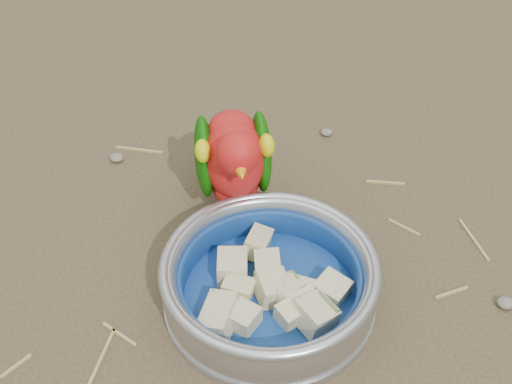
% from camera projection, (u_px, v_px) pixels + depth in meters
% --- Properties ---
extents(ground, '(60.00, 60.00, 0.00)m').
position_uv_depth(ground, '(218.00, 308.00, 0.74)').
color(ground, '#4D3D2A').
extents(food_bowl, '(0.22, 0.22, 0.02)m').
position_uv_depth(food_bowl, '(269.00, 299.00, 0.74)').
color(food_bowl, '#B2B2BA').
rests_on(food_bowl, ground).
extents(bowl_wall, '(0.22, 0.22, 0.04)m').
position_uv_depth(bowl_wall, '(270.00, 280.00, 0.72)').
color(bowl_wall, '#B2B2BA').
rests_on(bowl_wall, food_bowl).
extents(fruit_wedges, '(0.13, 0.13, 0.03)m').
position_uv_depth(fruit_wedges, '(270.00, 284.00, 0.73)').
color(fruit_wedges, beige).
rests_on(fruit_wedges, food_bowl).
extents(lory_parrot, '(0.15, 0.20, 0.15)m').
position_uv_depth(lory_parrot, '(234.00, 168.00, 0.80)').
color(lory_parrot, '#B51615').
rests_on(lory_parrot, ground).
extents(ground_debris, '(0.90, 0.80, 0.01)m').
position_uv_depth(ground_debris, '(257.00, 309.00, 0.74)').
color(ground_debris, '#A6944F').
rests_on(ground_debris, ground).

